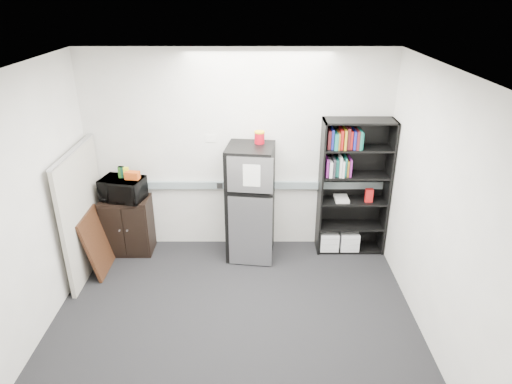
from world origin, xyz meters
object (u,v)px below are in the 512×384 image
(microwave, at_px, (123,189))
(bookshelf, at_px, (352,185))
(cabinet, at_px, (128,225))
(refrigerator, at_px, (250,203))
(cubicle_partition, at_px, (83,212))

(microwave, bearing_deg, bookshelf, 14.56)
(cabinet, relative_size, refrigerator, 0.51)
(bookshelf, xyz_separation_m, cubicle_partition, (-3.41, -0.49, -0.16))
(cabinet, xyz_separation_m, refrigerator, (1.67, -0.08, 0.38))
(bookshelf, height_order, refrigerator, bookshelf)
(microwave, bearing_deg, cubicle_partition, -121.64)
(microwave, height_order, refrigerator, refrigerator)
(microwave, bearing_deg, cabinet, 103.00)
(cubicle_partition, bearing_deg, microwave, 45.36)
(microwave, xyz_separation_m, refrigerator, (1.67, -0.06, -0.17))
(bookshelf, xyz_separation_m, refrigerator, (-1.34, -0.15, -0.20))
(microwave, distance_m, refrigerator, 1.68)
(bookshelf, relative_size, refrigerator, 1.19)
(microwave, bearing_deg, refrigerator, 10.80)
(bookshelf, distance_m, cubicle_partition, 3.45)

